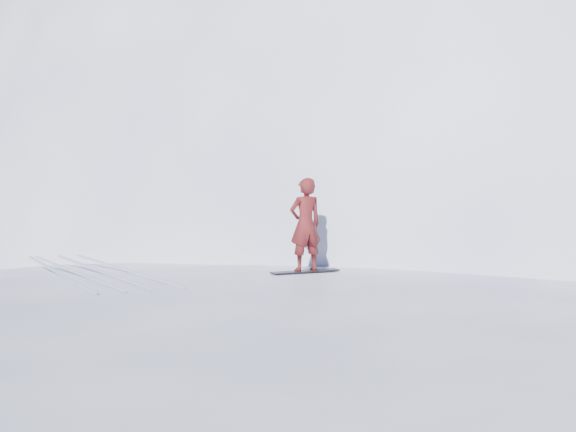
# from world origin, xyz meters

# --- Properties ---
(near_ridge) EXTENTS (36.00, 28.00, 4.80)m
(near_ridge) POSITION_xyz_m (1.00, 3.00, 0.00)
(near_ridge) COLOR white
(near_ridge) RESTS_ON ground
(summit_peak) EXTENTS (60.00, 56.00, 56.00)m
(summit_peak) POSITION_xyz_m (22.00, 26.00, 0.00)
(summit_peak) COLOR white
(summit_peak) RESTS_ON ground
(peak_shoulder) EXTENTS (28.00, 24.00, 18.00)m
(peak_shoulder) POSITION_xyz_m (10.00, 20.00, 0.00)
(peak_shoulder) COLOR white
(peak_shoulder) RESTS_ON ground
(snowboard) EXTENTS (1.49, 0.38, 0.02)m
(snowboard) POSITION_xyz_m (2.30, 3.92, 2.41)
(snowboard) COLOR black
(snowboard) RESTS_ON near_ridge
(snowboarder) EXTENTS (0.72, 0.50, 1.90)m
(snowboarder) POSITION_xyz_m (2.30, 3.92, 3.38)
(snowboarder) COLOR maroon
(snowboarder) RESTS_ON snowboard
(board_tracks) EXTENTS (2.66, 5.91, 0.04)m
(board_tracks) POSITION_xyz_m (-1.87, 5.74, 2.42)
(board_tracks) COLOR silver
(board_tracks) RESTS_ON ground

